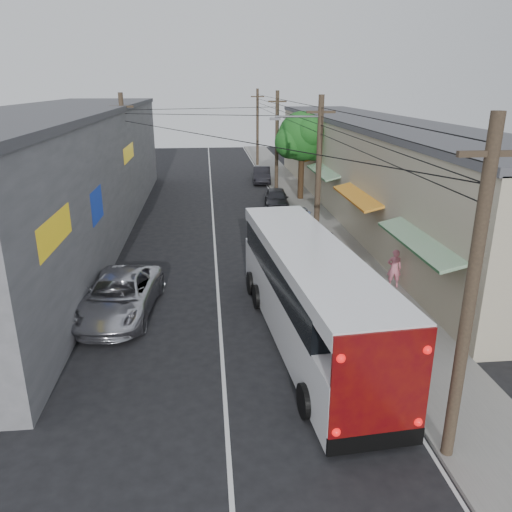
{
  "coord_description": "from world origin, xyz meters",
  "views": [
    {
      "loc": [
        -0.3,
        -11.25,
        8.48
      ],
      "look_at": [
        1.6,
        8.06,
        1.76
      ],
      "focal_mm": 35.0,
      "sensor_mm": 36.0,
      "label": 1
    }
  ],
  "objects_px": {
    "coach_bus": "(308,293)",
    "parked_suv": "(304,238)",
    "parked_car_mid": "(277,198)",
    "pedestrian_near": "(394,268)",
    "pedestrian_far": "(307,223)",
    "jeepney": "(119,296)",
    "parked_car_far": "(262,175)"
  },
  "relations": [
    {
      "from": "parked_car_far",
      "to": "pedestrian_near",
      "type": "distance_m",
      "value": 25.29
    },
    {
      "from": "coach_bus",
      "to": "parked_car_far",
      "type": "distance_m",
      "value": 29.25
    },
    {
      "from": "parked_car_far",
      "to": "pedestrian_near",
      "type": "relative_size",
      "value": 2.53
    },
    {
      "from": "coach_bus",
      "to": "parked_car_mid",
      "type": "distance_m",
      "value": 19.51
    },
    {
      "from": "coach_bus",
      "to": "pedestrian_far",
      "type": "bearing_deg",
      "value": 74.0
    },
    {
      "from": "coach_bus",
      "to": "parked_suv",
      "type": "height_order",
      "value": "coach_bus"
    },
    {
      "from": "parked_car_far",
      "to": "jeepney",
      "type": "bearing_deg",
      "value": -103.07
    },
    {
      "from": "jeepney",
      "to": "parked_car_mid",
      "type": "bearing_deg",
      "value": 69.07
    },
    {
      "from": "parked_suv",
      "to": "parked_car_far",
      "type": "xyz_separation_m",
      "value": [
        0.0,
        20.28,
        -0.22
      ]
    },
    {
      "from": "parked_car_far",
      "to": "pedestrian_near",
      "type": "bearing_deg",
      "value": -78.7
    },
    {
      "from": "jeepney",
      "to": "pedestrian_near",
      "type": "bearing_deg",
      "value": 12.9
    },
    {
      "from": "jeepney",
      "to": "pedestrian_near",
      "type": "xyz_separation_m",
      "value": [
        11.4,
        1.45,
        0.18
      ]
    },
    {
      "from": "jeepney",
      "to": "pedestrian_far",
      "type": "bearing_deg",
      "value": 51.63
    },
    {
      "from": "jeepney",
      "to": "coach_bus",
      "type": "bearing_deg",
      "value": -15.46
    },
    {
      "from": "coach_bus",
      "to": "parked_car_mid",
      "type": "relative_size",
      "value": 2.91
    },
    {
      "from": "parked_suv",
      "to": "parked_car_far",
      "type": "relative_size",
      "value": 1.49
    },
    {
      "from": "jeepney",
      "to": "pedestrian_far",
      "type": "distance_m",
      "value": 13.24
    },
    {
      "from": "parked_suv",
      "to": "pedestrian_far",
      "type": "distance_m",
      "value": 3.34
    },
    {
      "from": "coach_bus",
      "to": "parked_car_far",
      "type": "bearing_deg",
      "value": 82.06
    },
    {
      "from": "coach_bus",
      "to": "pedestrian_near",
      "type": "xyz_separation_m",
      "value": [
        4.61,
        4.07,
        -0.8
      ]
    },
    {
      "from": "coach_bus",
      "to": "parked_car_far",
      "type": "relative_size",
      "value": 2.8
    },
    {
      "from": "pedestrian_near",
      "to": "jeepney",
      "type": "bearing_deg",
      "value": 18.32
    },
    {
      "from": "pedestrian_near",
      "to": "parked_suv",
      "type": "bearing_deg",
      "value": -47.08
    },
    {
      "from": "pedestrian_near",
      "to": "pedestrian_far",
      "type": "xyz_separation_m",
      "value": [
        -2.2,
        8.07,
        -0.13
      ]
    },
    {
      "from": "parked_car_mid",
      "to": "pedestrian_near",
      "type": "xyz_separation_m",
      "value": [
        3.0,
        -15.34,
        0.26
      ]
    },
    {
      "from": "parked_car_mid",
      "to": "pedestrian_far",
      "type": "distance_m",
      "value": 7.31
    },
    {
      "from": "parked_car_mid",
      "to": "pedestrian_near",
      "type": "relative_size",
      "value": 2.43
    },
    {
      "from": "jeepney",
      "to": "parked_car_mid",
      "type": "distance_m",
      "value": 18.77
    },
    {
      "from": "parked_suv",
      "to": "parked_car_mid",
      "type": "xyz_separation_m",
      "value": [
        0.0,
        10.51,
        -0.22
      ]
    },
    {
      "from": "coach_bus",
      "to": "parked_suv",
      "type": "bearing_deg",
      "value": 74.98
    },
    {
      "from": "parked_suv",
      "to": "pedestrian_near",
      "type": "xyz_separation_m",
      "value": [
        3.0,
        -4.83,
        0.04
      ]
    },
    {
      "from": "parked_car_far",
      "to": "pedestrian_far",
      "type": "relative_size",
      "value": 2.98
    }
  ]
}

